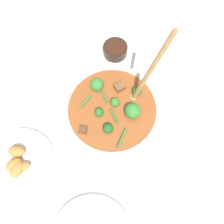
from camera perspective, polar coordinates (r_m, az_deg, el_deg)
ground_plane at (r=0.68m, az=0.00°, el=-2.13°), size 4.00×4.00×0.00m
stew_bowl at (r=0.62m, az=0.05°, el=-0.20°), size 0.27×0.27×0.33m
condiment_bowl at (r=0.79m, az=0.85°, el=16.00°), size 0.08×0.08×0.04m
food_plate at (r=0.70m, az=-23.57°, el=-12.59°), size 0.22×0.22×0.04m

